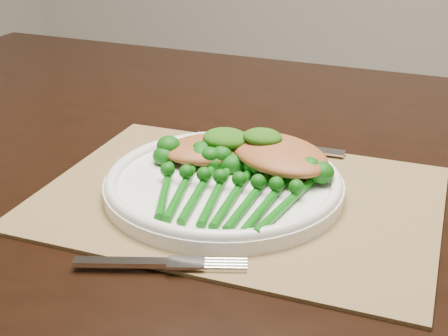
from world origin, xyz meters
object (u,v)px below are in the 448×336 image
at_px(dinner_plate, 224,183).
at_px(chicken_fillet_left, 213,149).
at_px(placemat, 239,197).
at_px(broccolini_bundle, 225,194).

distance_m(dinner_plate, chicken_fillet_left, 0.06).
distance_m(placemat, broccolini_bundle, 0.05).
bearing_deg(chicken_fillet_left, broccolini_bundle, -95.28).
relative_size(placemat, broccolini_bundle, 2.28).
relative_size(dinner_plate, broccolini_bundle, 1.41).
height_order(dinner_plate, chicken_fillet_left, chicken_fillet_left).
relative_size(placemat, chicken_fillet_left, 3.56).
bearing_deg(dinner_plate, broccolini_bundle, -64.83).
xyz_separation_m(placemat, dinner_plate, (-0.02, 0.00, 0.01)).
xyz_separation_m(dinner_plate, broccolini_bundle, (0.02, -0.04, 0.01)).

